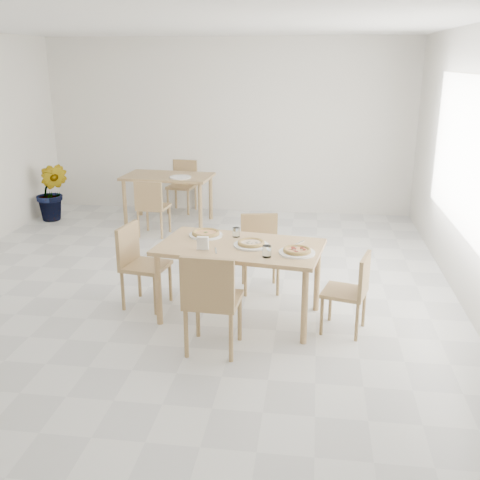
# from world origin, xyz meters

# --- Properties ---
(room) EXTENTS (7.28, 7.00, 7.00)m
(room) POSITION_xyz_m (2.98, 0.30, 1.50)
(room) COLOR silver
(room) RESTS_ON ground
(main_table) EXTENTS (1.66, 1.09, 0.75)m
(main_table) POSITION_xyz_m (0.75, -0.62, 0.67)
(main_table) COLOR tan
(main_table) RESTS_ON ground
(chair_south) EXTENTS (0.48, 0.48, 0.92)m
(chair_south) POSITION_xyz_m (0.60, -1.38, 0.53)
(chair_south) COLOR tan
(chair_south) RESTS_ON ground
(chair_north) EXTENTS (0.48, 0.48, 0.82)m
(chair_north) POSITION_xyz_m (0.86, 0.17, 0.48)
(chair_north) COLOR tan
(chair_north) RESTS_ON ground
(chair_west) EXTENTS (0.49, 0.49, 0.85)m
(chair_west) POSITION_xyz_m (-0.32, -0.46, 0.50)
(chair_west) COLOR tan
(chair_west) RESTS_ON ground
(chair_east) EXTENTS (0.47, 0.47, 0.77)m
(chair_east) POSITION_xyz_m (1.82, -0.81, 0.45)
(chair_east) COLOR tan
(chair_east) RESTS_ON ground
(plate_margherita) EXTENTS (0.34, 0.34, 0.02)m
(plate_margherita) POSITION_xyz_m (0.37, -0.38, 0.76)
(plate_margherita) COLOR white
(plate_margherita) RESTS_ON main_table
(plate_mushroom) EXTENTS (0.34, 0.34, 0.02)m
(plate_mushroom) POSITION_xyz_m (0.86, -0.63, 0.76)
(plate_mushroom) COLOR white
(plate_mushroom) RESTS_ON main_table
(plate_pepperoni) EXTENTS (0.33, 0.33, 0.02)m
(plate_pepperoni) POSITION_xyz_m (1.30, -0.79, 0.76)
(plate_pepperoni) COLOR white
(plate_pepperoni) RESTS_ON main_table
(pizza_margherita) EXTENTS (0.32, 0.32, 0.03)m
(pizza_margherita) POSITION_xyz_m (0.37, -0.38, 0.78)
(pizza_margherita) COLOR tan
(pizza_margherita) RESTS_ON plate_margherita
(pizza_mushroom) EXTENTS (0.28, 0.28, 0.03)m
(pizza_mushroom) POSITION_xyz_m (0.86, -0.63, 0.78)
(pizza_mushroom) COLOR tan
(pizza_mushroom) RESTS_ON plate_mushroom
(pizza_pepperoni) EXTENTS (0.29, 0.29, 0.03)m
(pizza_pepperoni) POSITION_xyz_m (1.30, -0.79, 0.78)
(pizza_pepperoni) COLOR tan
(pizza_pepperoni) RESTS_ON plate_pepperoni
(tumbler_a) EXTENTS (0.08, 0.08, 0.11)m
(tumbler_a) POSITION_xyz_m (1.03, -0.93, 0.80)
(tumbler_a) COLOR white
(tumbler_a) RESTS_ON main_table
(tumbler_b) EXTENTS (0.07, 0.07, 0.10)m
(tumbler_b) POSITION_xyz_m (0.68, -0.37, 0.80)
(tumbler_b) COLOR white
(tumbler_b) RESTS_ON main_table
(napkin_holder) EXTENTS (0.12, 0.06, 0.13)m
(napkin_holder) POSITION_xyz_m (0.42, -0.82, 0.81)
(napkin_holder) COLOR silver
(napkin_holder) RESTS_ON main_table
(fork_a) EXTENTS (0.05, 0.17, 0.01)m
(fork_a) POSITION_xyz_m (0.55, -0.83, 0.75)
(fork_a) COLOR silver
(fork_a) RESTS_ON main_table
(fork_b) EXTENTS (0.11, 0.16, 0.01)m
(fork_b) POSITION_xyz_m (1.30, -0.49, 0.75)
(fork_b) COLOR silver
(fork_b) RESTS_ON main_table
(second_table) EXTENTS (1.39, 0.86, 0.75)m
(second_table) POSITION_xyz_m (-0.81, 2.62, 0.65)
(second_table) COLOR tan
(second_table) RESTS_ON ground
(chair_back_s) EXTENTS (0.44, 0.44, 0.83)m
(chair_back_s) POSITION_xyz_m (-0.86, 1.87, 0.48)
(chair_back_s) COLOR tan
(chair_back_s) RESTS_ON ground
(chair_back_n) EXTENTS (0.47, 0.47, 0.85)m
(chair_back_n) POSITION_xyz_m (-0.75, 3.37, 0.49)
(chair_back_n) COLOR tan
(chair_back_n) RESTS_ON ground
(plate_empty) EXTENTS (0.33, 0.33, 0.02)m
(plate_empty) POSITION_xyz_m (-0.57, 2.46, 0.76)
(plate_empty) COLOR white
(plate_empty) RESTS_ON second_table
(potted_plant) EXTENTS (0.55, 0.46, 0.92)m
(potted_plant) POSITION_xyz_m (-2.65, 2.49, 0.46)
(potted_plant) COLOR #1F6723
(potted_plant) RESTS_ON ground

